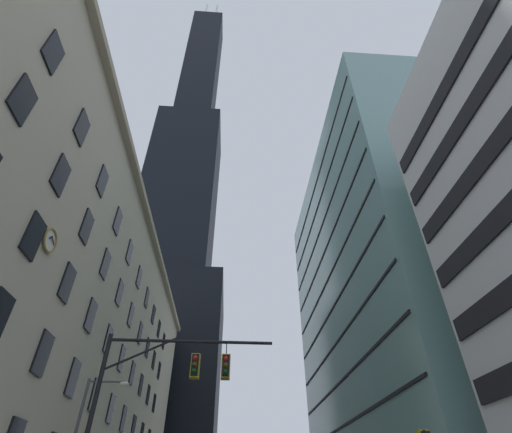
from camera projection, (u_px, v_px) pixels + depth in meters
The scene contains 4 objects.
station_building at pixel (48, 346), 36.14m from camera, with size 16.08×61.45×27.90m.
dark_skyscraper at pixel (175, 234), 104.66m from camera, with size 29.18×29.18×207.29m.
glass_office_midrise at pixel (386, 296), 46.20m from camera, with size 14.53×38.62×44.38m.
traffic_signal_mast at pixel (166, 388), 15.80m from camera, with size 7.61×0.63×7.85m.
Camera 1 is at (-0.89, -12.93, 1.93)m, focal length 25.98 mm.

